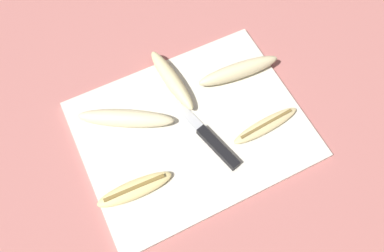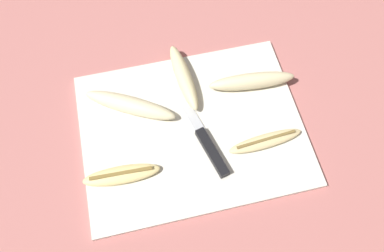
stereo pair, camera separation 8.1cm
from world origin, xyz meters
name	(u,v)px [view 1 (the left image)]	position (x,y,z in m)	size (l,w,h in m)	color
ground_plane	(192,130)	(0.00, 0.00, 0.00)	(4.00, 4.00, 0.00)	#B76B66
cutting_board	(192,129)	(0.00, 0.00, 0.01)	(0.48, 0.38, 0.01)	silver
knife	(211,140)	(0.02, -0.05, 0.02)	(0.08, 0.25, 0.02)	black
banana_pale_long	(126,118)	(-0.12, 0.08, 0.03)	(0.20, 0.14, 0.04)	beige
banana_soft_right	(172,80)	(0.01, 0.12, 0.03)	(0.05, 0.18, 0.04)	beige
banana_cream_curved	(239,71)	(0.16, 0.08, 0.03)	(0.20, 0.05, 0.04)	beige
banana_golden_short	(135,189)	(-0.16, -0.08, 0.02)	(0.16, 0.05, 0.02)	#EDD689
banana_mellow_near	(266,125)	(0.14, -0.07, 0.02)	(0.17, 0.04, 0.02)	beige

